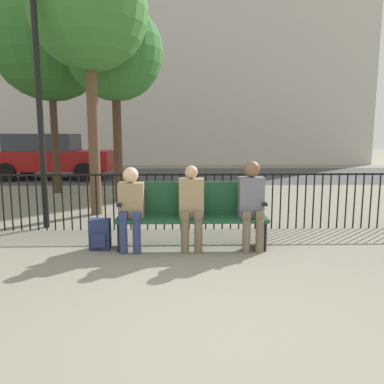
{
  "coord_description": "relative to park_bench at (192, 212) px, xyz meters",
  "views": [
    {
      "loc": [
        -0.13,
        -2.75,
        1.58
      ],
      "look_at": [
        0.0,
        2.35,
        0.8
      ],
      "focal_mm": 35.0,
      "sensor_mm": 36.0,
      "label": 1
    }
  ],
  "objects": [
    {
      "name": "seated_person_0",
      "position": [
        -0.84,
        -0.13,
        0.15
      ],
      "size": [
        0.34,
        0.39,
        1.15
      ],
      "color": "navy",
      "rests_on": "ground"
    },
    {
      "name": "tree_0",
      "position": [
        -1.65,
        3.74,
        2.92
      ],
      "size": [
        2.2,
        2.2,
        4.55
      ],
      "color": "#422D1E",
      "rests_on": "ground"
    },
    {
      "name": "seated_person_2",
      "position": [
        0.82,
        -0.13,
        0.19
      ],
      "size": [
        0.34,
        0.39,
        1.23
      ],
      "color": "brown",
      "rests_on": "ground"
    },
    {
      "name": "street_surface",
      "position": [
        0.0,
        9.57,
        -0.5
      ],
      "size": [
        24.0,
        6.0,
        0.01
      ],
      "color": "#3D3D3F",
      "rests_on": "ground"
    },
    {
      "name": "seated_person_1",
      "position": [
        -0.01,
        -0.13,
        0.15
      ],
      "size": [
        0.34,
        0.39,
        1.17
      ],
      "color": "brown",
      "rests_on": "ground"
    },
    {
      "name": "ground_plane",
      "position": [
        0.0,
        -2.43,
        -0.5
      ],
      "size": [
        80.0,
        80.0,
        0.0
      ],
      "primitive_type": "plane",
      "color": "gray"
    },
    {
      "name": "building_facade",
      "position": [
        0.0,
        17.57,
        6.14
      ],
      "size": [
        20.0,
        6.0,
        13.28
      ],
      "color": "beige",
      "rests_on": "ground"
    },
    {
      "name": "parked_car_0",
      "position": [
        -4.89,
        8.46,
        0.34
      ],
      "size": [
        4.2,
        1.94,
        1.62
      ],
      "color": "maroon",
      "rests_on": "ground"
    },
    {
      "name": "tree_2",
      "position": [
        -1.86,
        2.26,
        3.35
      ],
      "size": [
        2.22,
        2.22,
        4.99
      ],
      "color": "brown",
      "rests_on": "ground"
    },
    {
      "name": "fence_railing",
      "position": [
        -0.02,
        0.98,
        0.06
      ],
      "size": [
        9.01,
        0.03,
        0.95
      ],
      "color": "black",
      "rests_on": "ground"
    },
    {
      "name": "park_bench",
      "position": [
        0.0,
        0.0,
        0.0
      ],
      "size": [
        2.08,
        0.45,
        0.92
      ],
      "color": "#194728",
      "rests_on": "ground"
    },
    {
      "name": "backpack",
      "position": [
        -1.28,
        -0.1,
        -0.29
      ],
      "size": [
        0.28,
        0.22,
        0.43
      ],
      "color": "navy",
      "rests_on": "ground"
    },
    {
      "name": "tree_1",
      "position": [
        -3.58,
        5.13,
        3.47
      ],
      "size": [
        3.04,
        3.04,
        5.5
      ],
      "color": "#422D1E",
      "rests_on": "ground"
    },
    {
      "name": "lamp_post",
      "position": [
        -2.48,
        1.18,
        2.18
      ],
      "size": [
        0.28,
        0.28,
        4.12
      ],
      "color": "black",
      "rests_on": "ground"
    }
  ]
}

